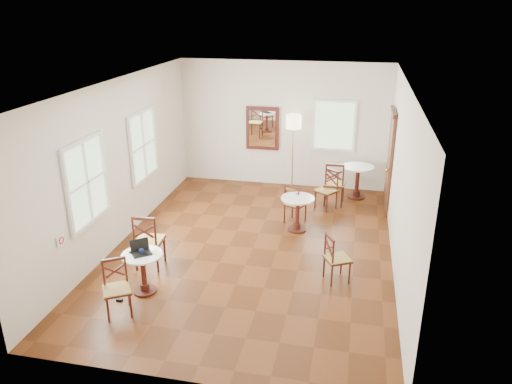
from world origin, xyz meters
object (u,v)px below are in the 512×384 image
(chair_mid_b, at_px, (336,258))
(mouse, at_px, (131,252))
(cafe_table_back, at_px, (357,178))
(floor_lamp, at_px, (293,127))
(chair_near_b, at_px, (117,288))
(cafe_table_near, at_px, (143,269))
(water_glass, at_px, (140,249))
(chair_near_a, at_px, (149,240))
(cafe_table_mid, at_px, (297,210))
(chair_back_b, at_px, (327,190))
(power_adapter, at_px, (120,300))
(chair_back_a, at_px, (335,183))
(navy_mug, at_px, (142,252))
(chair_mid_a, at_px, (295,204))
(laptop, at_px, (141,250))

(chair_mid_b, height_order, mouse, chair_mid_b)
(cafe_table_back, distance_m, floor_lamp, 1.89)
(chair_near_b, bearing_deg, cafe_table_back, 27.23)
(cafe_table_near, bearing_deg, water_glass, 131.14)
(chair_near_a, distance_m, floor_lamp, 4.68)
(chair_near_b, distance_m, mouse, 0.65)
(cafe_table_mid, distance_m, chair_mid_b, 1.95)
(chair_back_b, xyz_separation_m, power_adapter, (-2.82, -4.25, -0.41))
(chair_back_a, xyz_separation_m, chair_back_b, (-0.14, -0.28, -0.06))
(chair_mid_b, xyz_separation_m, floor_lamp, (-1.26, 3.97, 1.14))
(chair_mid_b, bearing_deg, navy_mug, 80.42)
(mouse, relative_size, navy_mug, 0.88)
(chair_near_a, xyz_separation_m, water_glass, (0.16, -0.68, 0.21))
(chair_near_b, bearing_deg, chair_mid_b, -3.85)
(chair_mid_a, bearing_deg, cafe_table_back, -103.40)
(cafe_table_mid, relative_size, navy_mug, 6.29)
(navy_mug, bearing_deg, chair_back_a, 57.61)
(chair_back_b, bearing_deg, cafe_table_near, -87.28)
(cafe_table_back, relative_size, chair_back_a, 0.77)
(laptop, relative_size, mouse, 3.78)
(mouse, height_order, navy_mug, navy_mug)
(cafe_table_mid, xyz_separation_m, water_glass, (-2.12, -2.62, 0.28))
(chair_mid_b, height_order, laptop, laptop)
(chair_near_a, height_order, chair_back_b, chair_near_a)
(chair_mid_b, xyz_separation_m, water_glass, (-2.96, -0.87, 0.30))
(power_adapter, bearing_deg, water_glass, 61.78)
(chair_near_a, xyz_separation_m, floor_lamp, (1.87, 4.16, 1.05))
(water_glass, bearing_deg, chair_back_a, 56.42)
(cafe_table_back, bearing_deg, power_adapter, -124.40)
(chair_mid_b, bearing_deg, chair_back_b, -20.95)
(laptop, bearing_deg, cafe_table_mid, 13.83)
(cafe_table_back, xyz_separation_m, navy_mug, (-3.17, -4.73, 0.24))
(chair_mid_b, distance_m, navy_mug, 3.06)
(mouse, bearing_deg, chair_mid_a, 75.61)
(power_adapter, bearing_deg, chair_back_b, 56.47)
(chair_mid_b, relative_size, chair_back_a, 0.83)
(floor_lamp, bearing_deg, cafe_table_near, -108.45)
(chair_back_b, distance_m, power_adapter, 5.12)
(chair_back_a, bearing_deg, chair_near_b, 61.70)
(floor_lamp, bearing_deg, mouse, -110.16)
(chair_near_a, distance_m, chair_back_b, 4.21)
(chair_near_a, relative_size, water_glass, 11.65)
(cafe_table_near, relative_size, chair_back_b, 0.77)
(chair_near_a, bearing_deg, chair_mid_b, -179.97)
(cafe_table_mid, xyz_separation_m, floor_lamp, (-0.41, 2.22, 1.12))
(navy_mug, bearing_deg, laptop, 128.49)
(cafe_table_near, relative_size, chair_mid_b, 0.81)
(cafe_table_near, height_order, chair_back_b, chair_back_b)
(cafe_table_near, distance_m, laptop, 0.31)
(cafe_table_near, height_order, chair_back_a, chair_back_a)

